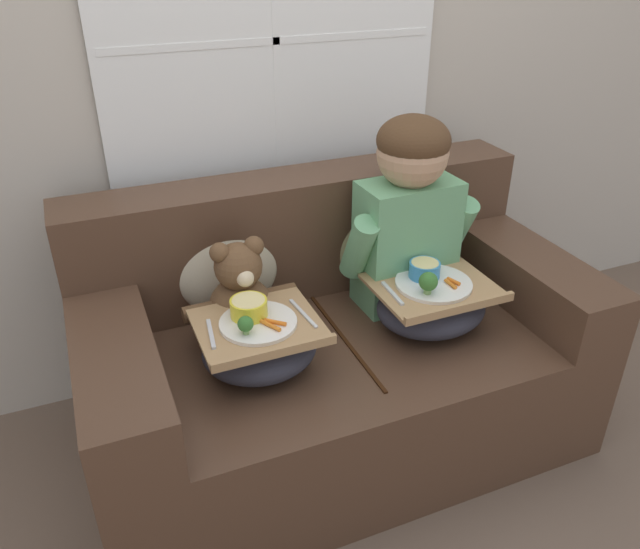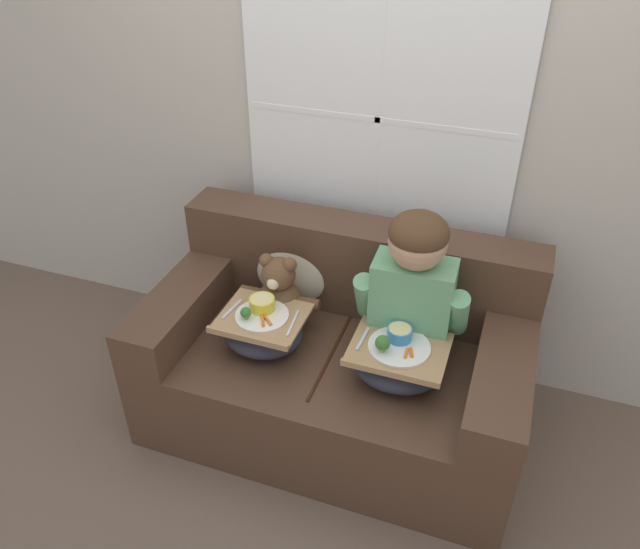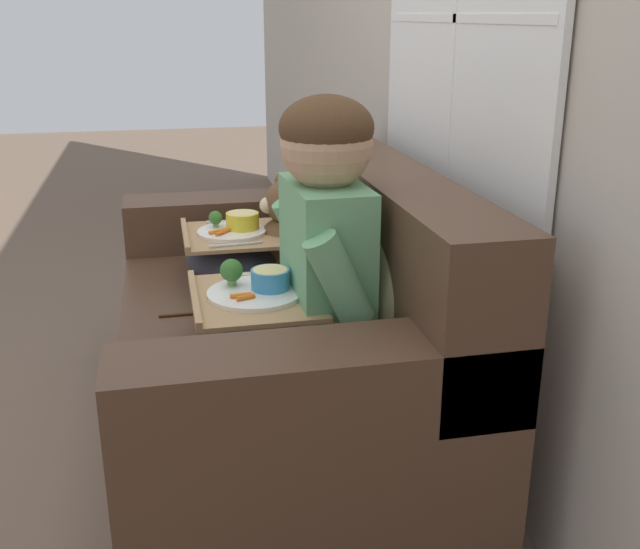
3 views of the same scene
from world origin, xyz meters
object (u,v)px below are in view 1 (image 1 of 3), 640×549
child_figure (409,205)px  lap_tray_teddy (259,344)px  couch (331,350)px  lap_tray_child (431,304)px  teddy_bear (241,298)px  throw_pillow_behind_child (384,232)px  throw_pillow_behind_teddy (226,262)px

child_figure → lap_tray_teddy: 0.68m
couch → lap_tray_child: 0.39m
couch → child_figure: 0.56m
child_figure → teddy_bear: bearing=-179.6°
throw_pillow_behind_child → throw_pillow_behind_teddy: bearing=180.0°
couch → teddy_bear: 0.40m
teddy_bear → lap_tray_child: size_ratio=0.97×
lap_tray_teddy → throw_pillow_behind_child: bearing=30.2°
child_figure → lap_tray_teddy: size_ratio=1.85×
couch → lap_tray_teddy: size_ratio=4.53×
couch → throw_pillow_behind_teddy: size_ratio=4.22×
child_figure → lap_tray_child: size_ratio=1.73×
throw_pillow_behind_child → lap_tray_child: (-0.00, -0.34, -0.11)m
throw_pillow_behind_child → couch: bearing=-146.3°
lap_tray_child → throw_pillow_behind_teddy: bearing=149.7°
throw_pillow_behind_teddy → lap_tray_teddy: 0.36m
teddy_bear → lap_tray_child: 0.62m
child_figure → lap_tray_child: child_figure is taller
teddy_bear → lap_tray_teddy: bearing=-90.3°
teddy_bear → lap_tray_child: teddy_bear is taller
child_figure → lap_tray_child: bearing=-90.3°
couch → throw_pillow_behind_teddy: 0.47m
couch → lap_tray_teddy: 0.39m
lap_tray_teddy → throw_pillow_behind_teddy: bearing=89.9°
throw_pillow_behind_teddy → lap_tray_child: 0.69m
lap_tray_child → lap_tray_teddy: lap_tray_child is taller
throw_pillow_behind_child → lap_tray_child: bearing=-90.2°
couch → child_figure: (0.29, 0.04, 0.48)m
throw_pillow_behind_teddy → teddy_bear: size_ratio=1.03×
throw_pillow_behind_teddy → child_figure: bearing=-14.9°
lap_tray_teddy → couch: bearing=26.3°
throw_pillow_behind_teddy → lap_tray_child: (0.59, -0.34, -0.11)m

